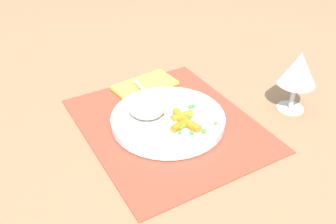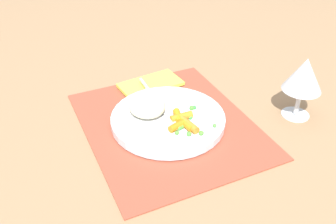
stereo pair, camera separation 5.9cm
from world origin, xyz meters
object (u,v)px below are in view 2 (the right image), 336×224
at_px(plate, 168,119).
at_px(carrot_portion, 183,121).
at_px(fork, 160,105).
at_px(rice_mound, 147,106).
at_px(napkin, 151,84).
at_px(wine_glass, 304,76).

xyz_separation_m(plate, carrot_portion, (0.04, 0.01, 0.02)).
bearing_deg(carrot_portion, fork, -170.47).
distance_m(plate, carrot_portion, 0.05).
distance_m(plate, rice_mound, 0.05).
relative_size(rice_mound, carrot_portion, 1.01).
height_order(plate, rice_mound, rice_mound).
xyz_separation_m(rice_mound, fork, (-0.01, 0.04, -0.02)).
bearing_deg(rice_mound, napkin, 154.67).
bearing_deg(rice_mound, carrot_portion, 36.78).
height_order(carrot_portion, napkin, carrot_portion).
xyz_separation_m(plate, wine_glass, (0.08, 0.27, 0.08)).
relative_size(carrot_portion, fork, 0.41).
relative_size(plate, wine_glass, 1.74).
xyz_separation_m(rice_mound, wine_glass, (0.11, 0.31, 0.06)).
height_order(rice_mound, napkin, rice_mound).
bearing_deg(rice_mound, plate, 51.78).
xyz_separation_m(fork, wine_glass, (0.13, 0.27, 0.07)).
height_order(plate, carrot_portion, carrot_portion).
xyz_separation_m(carrot_portion, fork, (-0.08, -0.01, -0.00)).
relative_size(fork, wine_glass, 1.47).
distance_m(rice_mound, napkin, 0.15).
xyz_separation_m(fork, napkin, (-0.12, 0.02, -0.02)).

